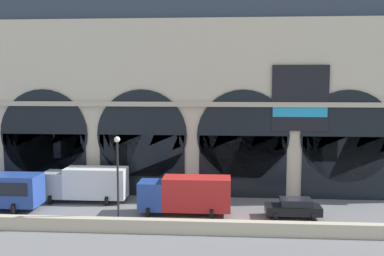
{
  "coord_description": "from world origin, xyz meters",
  "views": [
    {
      "loc": [
        2.95,
        -35.64,
        11.02
      ],
      "look_at": [
        -0.0,
        5.0,
        6.53
      ],
      "focal_mm": 41.1,
      "sensor_mm": 36.0,
      "label": 1
    }
  ],
  "objects_px": {
    "car_mideast": "(294,208)",
    "box_truck_midwest": "(87,183)",
    "box_truck_center": "(186,194)",
    "street_lamp_quayside": "(118,170)"
  },
  "relations": [
    {
      "from": "car_mideast",
      "to": "box_truck_midwest",
      "type": "bearing_deg",
      "value": 169.43
    },
    {
      "from": "box_truck_midwest",
      "to": "box_truck_center",
      "type": "height_order",
      "value": "same"
    },
    {
      "from": "box_truck_midwest",
      "to": "car_mideast",
      "type": "height_order",
      "value": "box_truck_midwest"
    },
    {
      "from": "box_truck_midwest",
      "to": "car_mideast",
      "type": "relative_size",
      "value": 1.7
    },
    {
      "from": "box_truck_midwest",
      "to": "box_truck_center",
      "type": "relative_size",
      "value": 1.0
    },
    {
      "from": "box_truck_center",
      "to": "car_mideast",
      "type": "xyz_separation_m",
      "value": [
        8.71,
        -0.24,
        -0.9
      ]
    },
    {
      "from": "box_truck_midwest",
      "to": "box_truck_center",
      "type": "bearing_deg",
      "value": -18.53
    },
    {
      "from": "car_mideast",
      "to": "street_lamp_quayside",
      "type": "bearing_deg",
      "value": -165.39
    },
    {
      "from": "box_truck_midwest",
      "to": "street_lamp_quayside",
      "type": "xyz_separation_m",
      "value": [
        4.59,
        -6.86,
        2.71
      ]
    },
    {
      "from": "street_lamp_quayside",
      "to": "car_mideast",
      "type": "bearing_deg",
      "value": 14.61
    }
  ]
}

